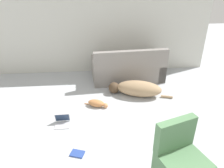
% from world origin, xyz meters
% --- Properties ---
extents(wall_back, '(6.53, 0.06, 2.59)m').
position_xyz_m(wall_back, '(0.00, 4.25, 1.30)').
color(wall_back, beige).
rests_on(wall_back, ground_plane).
extents(couch, '(1.94, 0.97, 0.93)m').
position_xyz_m(couch, '(0.90, 3.56, 0.30)').
color(couch, gray).
rests_on(couch, ground_plane).
extents(dog, '(1.52, 0.75, 0.36)m').
position_xyz_m(dog, '(0.99, 2.72, 0.17)').
color(dog, '#A38460').
rests_on(dog, ground_plane).
extents(cat, '(0.53, 0.32, 0.15)m').
position_xyz_m(cat, '(0.04, 2.31, 0.07)').
color(cat, '#BC7A47').
rests_on(cat, ground_plane).
extents(laptop_open, '(0.29, 0.28, 0.21)m').
position_xyz_m(laptop_open, '(-0.65, 1.74, 0.07)').
color(laptop_open, '#B7B7BC').
rests_on(laptop_open, ground_plane).
extents(book_blue, '(0.26, 0.22, 0.02)m').
position_xyz_m(book_blue, '(-0.32, 0.92, 0.01)').
color(book_blue, '#28428E').
rests_on(book_blue, ground_plane).
extents(side_chair, '(0.75, 0.74, 0.94)m').
position_xyz_m(side_chair, '(1.14, 0.30, 0.31)').
color(side_chair, '#4C754C').
rests_on(side_chair, ground_plane).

